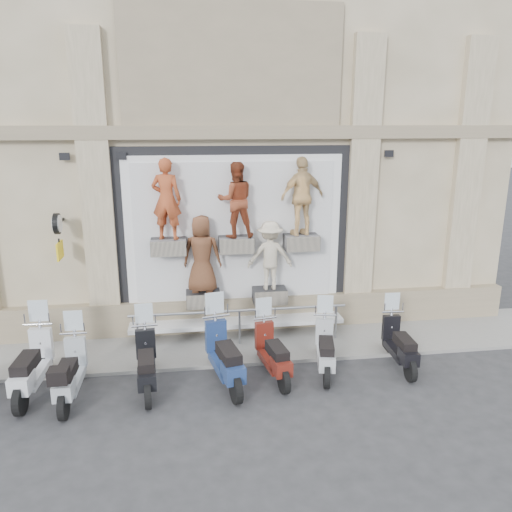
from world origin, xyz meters
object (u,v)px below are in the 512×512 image
(scooter_d, at_px, (146,352))
(scooter_g, at_px, (326,339))
(scooter_c, at_px, (69,361))
(scooter_b, at_px, (31,353))
(scooter_f, at_px, (273,343))
(scooter_h, at_px, (400,335))
(scooter_e, at_px, (224,344))
(guard_rail, at_px, (240,328))
(clock_sign_bracket, at_px, (58,230))

(scooter_d, distance_m, scooter_g, 3.65)
(scooter_c, bearing_deg, scooter_d, 6.80)
(scooter_b, relative_size, scooter_c, 1.08)
(scooter_c, xyz_separation_m, scooter_f, (3.90, 0.30, -0.01))
(scooter_h, bearing_deg, scooter_e, -174.03)
(guard_rail, bearing_deg, scooter_f, -70.96)
(guard_rail, bearing_deg, scooter_d, -140.97)
(scooter_d, height_order, scooter_g, scooter_d)
(clock_sign_bracket, relative_size, scooter_d, 0.53)
(scooter_c, relative_size, scooter_g, 1.04)
(scooter_b, height_order, scooter_f, scooter_b)
(scooter_d, height_order, scooter_h, scooter_d)
(scooter_g, bearing_deg, scooter_d, -164.12)
(scooter_b, height_order, scooter_g, scooter_b)
(scooter_c, distance_m, scooter_e, 2.91)
(clock_sign_bracket, relative_size, scooter_c, 0.54)
(scooter_e, xyz_separation_m, scooter_f, (1.00, 0.14, -0.10))
(guard_rail, height_order, scooter_d, scooter_d)
(clock_sign_bracket, relative_size, scooter_e, 0.49)
(scooter_d, height_order, scooter_f, scooter_d)
(clock_sign_bracket, bearing_deg, scooter_b, -97.38)
(clock_sign_bracket, distance_m, scooter_h, 7.69)
(guard_rail, xyz_separation_m, scooter_d, (-2.00, -1.62, 0.31))
(clock_sign_bracket, height_order, scooter_e, clock_sign_bracket)
(scooter_e, xyz_separation_m, scooter_g, (2.12, 0.21, -0.11))
(scooter_g, bearing_deg, guard_rail, 151.86)
(clock_sign_bracket, bearing_deg, guard_rail, -6.84)
(guard_rail, distance_m, clock_sign_bracket, 4.57)
(scooter_c, bearing_deg, scooter_e, 3.26)
(scooter_c, distance_m, scooter_h, 6.66)
(scooter_g, bearing_deg, scooter_f, -163.90)
(scooter_e, height_order, scooter_g, scooter_e)
(scooter_e, relative_size, scooter_h, 1.17)
(guard_rail, relative_size, scooter_d, 2.65)
(scooter_b, bearing_deg, scooter_c, -20.05)
(scooter_c, xyz_separation_m, scooter_g, (5.03, 0.36, -0.03))
(scooter_e, bearing_deg, scooter_c, 171.82)
(guard_rail, bearing_deg, scooter_e, -106.56)
(scooter_d, distance_m, scooter_f, 2.52)
(clock_sign_bracket, bearing_deg, scooter_c, -77.15)
(scooter_b, bearing_deg, scooter_e, 0.02)
(scooter_f, bearing_deg, scooter_e, 179.16)
(clock_sign_bracket, height_order, scooter_b, clock_sign_bracket)
(scooter_d, relative_size, scooter_h, 1.07)
(clock_sign_bracket, xyz_separation_m, scooter_c, (0.51, -2.25, -2.03))
(clock_sign_bracket, distance_m, scooter_g, 6.21)
(scooter_f, xyz_separation_m, scooter_h, (2.75, 0.07, -0.03))
(scooter_e, distance_m, scooter_h, 3.76)
(scooter_d, bearing_deg, scooter_f, -1.41)
(scooter_b, distance_m, scooter_c, 0.83)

